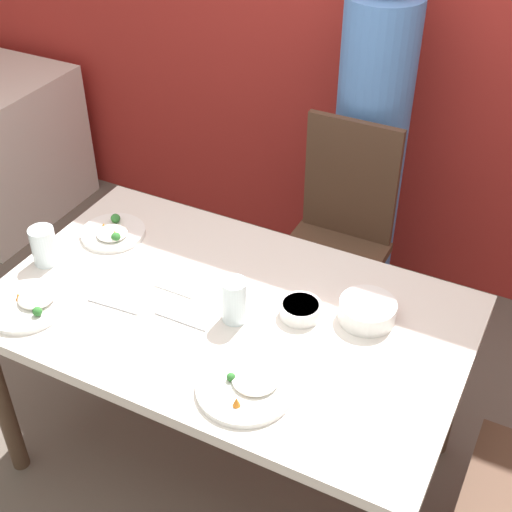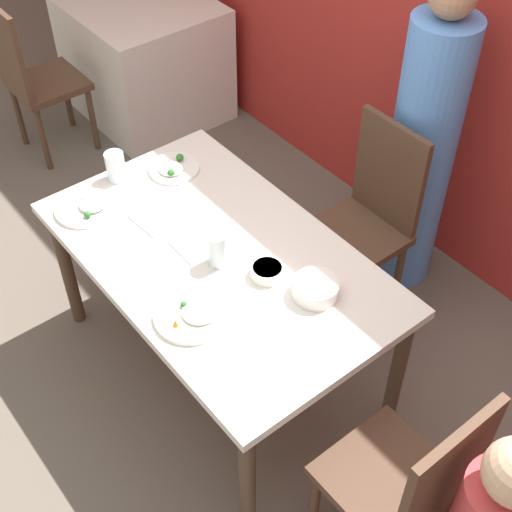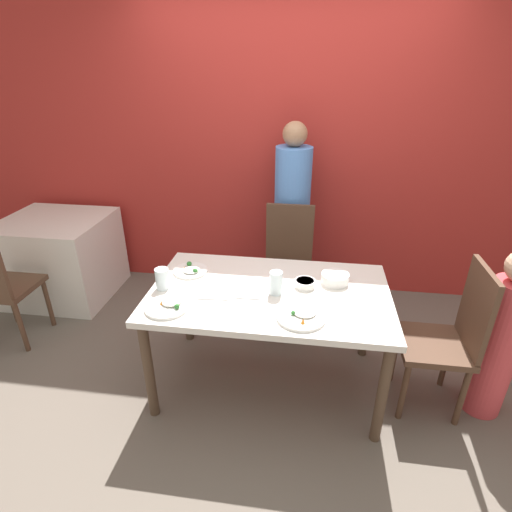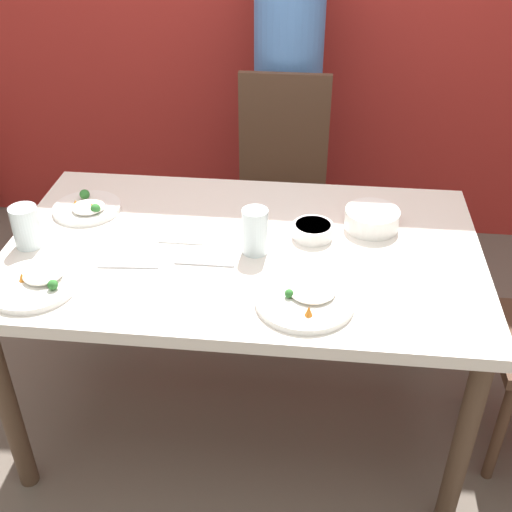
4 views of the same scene
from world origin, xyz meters
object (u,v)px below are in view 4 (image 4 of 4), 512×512
bowl_curry (372,218)px  plate_rice_adult (306,299)px  glass_water_tall (26,227)px  chair_adult_spot (281,187)px  person_adult (287,112)px

bowl_curry → plate_rice_adult: 0.46m
glass_water_tall → chair_adult_spot: bearing=49.8°
person_adult → plate_rice_adult: person_adult is taller
person_adult → plate_rice_adult: size_ratio=5.84×
chair_adult_spot → glass_water_tall: chair_adult_spot is taller
glass_water_tall → person_adult: bearing=58.4°
person_adult → bowl_curry: (0.33, -0.95, 0.02)m
chair_adult_spot → person_adult: bearing=90.0°
chair_adult_spot → bowl_curry: chair_adult_spot is taller
bowl_curry → glass_water_tall: bearing=-168.3°
chair_adult_spot → person_adult: person_adult is taller
chair_adult_spot → glass_water_tall: size_ratio=7.39×
bowl_curry → plate_rice_adult: size_ratio=0.64×
chair_adult_spot → glass_water_tall: 1.14m
person_adult → plate_rice_adult: (0.14, -1.36, -0.00)m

